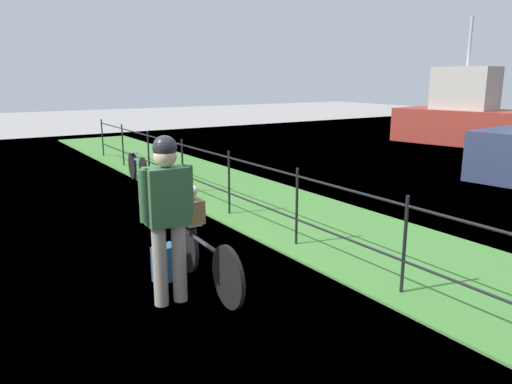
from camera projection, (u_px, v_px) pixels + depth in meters
The scene contains 10 objects.
ground_plane at pixel (135, 282), 5.42m from camera, with size 60.00×60.00×0.00m, color #9E9993.
grass_strip at pixel (344, 234), 7.05m from camera, with size 27.00×2.40×0.03m, color #478438.
iron_fence at pixel (297, 201), 6.45m from camera, with size 18.04×0.04×1.06m.
bicycle_main at pixel (205, 257), 5.23m from camera, with size 1.70×0.18×0.63m.
wooden_crate at pixel (189, 210), 5.46m from camera, with size 0.34×0.25×0.26m, color brown.
terrier_dog at pixel (189, 193), 5.39m from camera, with size 0.32×0.15×0.18m.
cyclist_person at pixel (167, 206), 4.71m from camera, with size 0.28×0.54×1.68m.
backpack_on_paving at pixel (166, 263), 5.44m from camera, with size 0.28×0.18×0.40m, color #28517A.
bicycle_parked at pixel (137, 168), 10.43m from camera, with size 1.62×0.25×0.63m.
moored_boat_near at pixel (463, 116), 16.63m from camera, with size 4.56×2.92×4.14m.
Camera 1 is at (4.97, -1.60, 2.21)m, focal length 34.49 mm.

